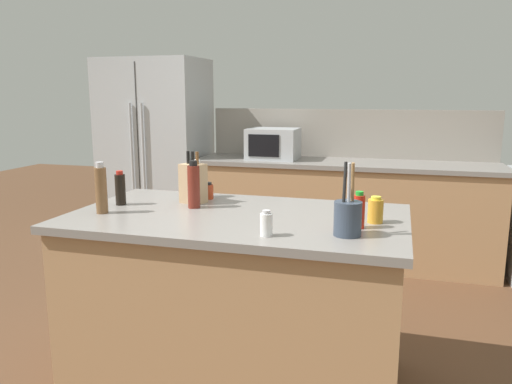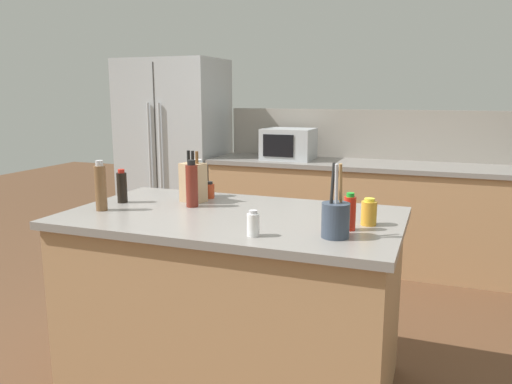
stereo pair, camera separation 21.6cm
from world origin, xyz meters
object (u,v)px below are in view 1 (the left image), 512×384
spice_jar_paprika (209,191)px  vinegar_bottle (194,186)px  utensil_crock (348,217)px  microwave (273,144)px  pepper_grinder (101,189)px  hot_sauce_bottle (359,211)px  knife_block (193,183)px  dish_soap_bottle (196,180)px  soy_sauce_bottle (120,189)px  salt_shaker (266,224)px  refrigerator (156,154)px  honey_jar (375,210)px

spice_jar_paprika → vinegar_bottle: bearing=-87.7°
utensil_crock → spice_jar_paprika: size_ratio=3.24×
microwave → pepper_grinder: (-0.31, -2.36, -0.02)m
pepper_grinder → hot_sauce_bottle: bearing=3.0°
knife_block → utensil_crock: (0.90, -0.43, -0.03)m
utensil_crock → vinegar_bottle: bearing=159.6°
hot_sauce_bottle → utensil_crock: bearing=-104.8°
utensil_crock → vinegar_bottle: size_ratio=1.25×
knife_block → pepper_grinder: 0.51m
dish_soap_bottle → pepper_grinder: (-0.31, -0.51, 0.02)m
dish_soap_bottle → pepper_grinder: 0.60m
utensil_crock → dish_soap_bottle: size_ratio=1.44×
microwave → dish_soap_bottle: size_ratio=2.08×
knife_block → spice_jar_paprika: size_ratio=2.94×
soy_sauce_bottle → vinegar_bottle: 0.42m
hot_sauce_bottle → salt_shaker: hot_sauce_bottle is taller
refrigerator → salt_shaker: 3.19m
utensil_crock → salt_shaker: utensil_crock is taller
soy_sauce_bottle → hot_sauce_bottle: size_ratio=1.11×
knife_block → salt_shaker: knife_block is taller
refrigerator → vinegar_bottle: size_ratio=7.38×
dish_soap_bottle → knife_block: bearing=-74.2°
dish_soap_bottle → vinegar_bottle: 0.28m
spice_jar_paprika → salt_shaker: 0.84m
knife_block → honey_jar: bearing=6.6°
refrigerator → microwave: (1.25, -0.05, 0.14)m
salt_shaker → dish_soap_bottle: size_ratio=0.51×
refrigerator → spice_jar_paprika: refrigerator is taller
refrigerator → knife_block: 2.42m
honey_jar → salt_shaker: size_ratio=1.12×
utensil_crock → hot_sauce_bottle: utensil_crock is taller
hot_sauce_bottle → salt_shaker: bearing=-146.9°
soy_sauce_bottle → salt_shaker: 1.01m
microwave → honey_jar: microwave is taller
spice_jar_paprika → vinegar_bottle: size_ratio=0.39×
salt_shaker → knife_block: bearing=136.5°
hot_sauce_bottle → refrigerator: bearing=133.5°
spice_jar_paprika → dish_soap_bottle: (-0.08, 0.02, 0.06)m
salt_shaker → dish_soap_bottle: 0.91m
microwave → spice_jar_paprika: 1.88m
knife_block → soy_sauce_bottle: bearing=-139.4°
dish_soap_bottle → honey_jar: bearing=-16.9°
utensil_crock → honey_jar: (0.10, 0.26, -0.02)m
soy_sauce_bottle → honey_jar: (1.37, -0.01, -0.03)m
dish_soap_bottle → utensil_crock: bearing=-31.4°
spice_jar_paprika → pepper_grinder: (-0.40, -0.48, 0.08)m
salt_shaker → vinegar_bottle: (-0.51, 0.42, 0.07)m
microwave → salt_shaker: bearing=-76.5°
spice_jar_paprika → honey_jar: bearing=-17.0°
utensil_crock → vinegar_bottle: 0.91m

